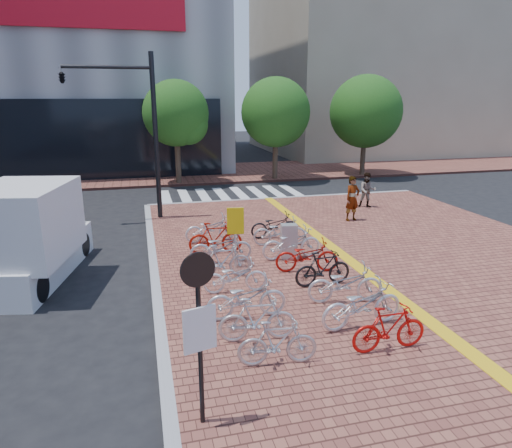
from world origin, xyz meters
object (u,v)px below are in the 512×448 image
object	(u,v)px
bike_13	(291,243)
bike_4	(223,261)
bike_8	(389,328)
yellow_sign	(235,226)
notice_sign	(199,319)
bike_7	(211,228)
bike_1	(257,319)
traffic_light_pole	(114,106)
bike_14	(280,232)
bike_5	(221,247)
pedestrian_a	(352,199)
utility_box	(289,241)
bike_3	(235,276)
bike_0	(277,343)
box_truck	(25,234)
pedestrian_b	(367,190)
bike_6	(216,238)
bike_9	(362,305)
bike_12	(307,256)
bike_11	(323,268)
bike_15	(275,225)
bike_2	(246,298)
bike_10	(345,284)

from	to	relation	value
bike_13	bike_4	bearing A→B (deg)	110.19
bike_8	yellow_sign	xyz separation A→B (m)	(-2.03, 5.37, 0.79)
notice_sign	bike_7	bearing A→B (deg)	80.38
bike_1	yellow_sign	size ratio (longest dim) A/B	0.89
traffic_light_pole	bike_14	bearing A→B (deg)	-42.60
bike_1	bike_4	distance (m)	3.65
bike_5	yellow_sign	bearing A→B (deg)	-141.80
pedestrian_a	utility_box	size ratio (longest dim) A/B	1.68
bike_3	bike_8	size ratio (longest dim) A/B	1.04
bike_0	box_truck	xyz separation A→B (m)	(-5.62, 6.30, 0.74)
bike_3	pedestrian_b	bearing A→B (deg)	-40.97
box_truck	bike_14	bearing A→B (deg)	4.94
bike_5	yellow_sign	size ratio (longest dim) A/B	1.04
bike_1	bike_6	bearing A→B (deg)	5.11
bike_8	bike_14	distance (m)	7.04
pedestrian_b	bike_5	bearing A→B (deg)	-124.17
bike_9	bike_12	xyz separation A→B (m)	(-0.01, 3.44, -0.04)
bike_6	traffic_light_pole	size ratio (longest dim) A/B	0.26
bike_14	yellow_sign	distance (m)	2.66
bike_11	traffic_light_pole	distance (m)	10.94
bike_15	utility_box	distance (m)	2.19
bike_5	bike_13	world-z (taller)	bike_13
bike_5	pedestrian_b	world-z (taller)	pedestrian_b
bike_2	bike_4	world-z (taller)	bike_2
traffic_light_pole	bike_13	bearing A→B (deg)	-49.81
bike_2	yellow_sign	xyz separation A→B (m)	(0.43, 3.28, 0.78)
pedestrian_a	bike_7	bearing A→B (deg)	179.28
bike_0	bike_12	bearing A→B (deg)	-20.59
bike_7	utility_box	xyz separation A→B (m)	(2.15, -2.30, 0.07)
bike_5	bike_15	world-z (taller)	bike_5
bike_1	bike_3	bearing A→B (deg)	4.61
bike_3	bike_10	xyz separation A→B (m)	(2.53, -1.26, 0.05)
bike_3	traffic_light_pole	world-z (taller)	traffic_light_pole
bike_1	bike_11	distance (m)	3.43
bike_6	bike_13	bearing A→B (deg)	-112.69
bike_7	bike_6	bearing A→B (deg)	172.39
bike_7	bike_13	bearing A→B (deg)	-143.25
bike_10	box_truck	xyz separation A→B (m)	(-8.05, 4.06, 0.71)
bike_4	bike_13	world-z (taller)	bike_13
bike_3	yellow_sign	distance (m)	2.04
bike_13	bike_2	bearing A→B (deg)	144.70
bike_14	notice_sign	world-z (taller)	notice_sign
bike_2	bike_15	world-z (taller)	bike_2
bike_1	bike_14	distance (m)	6.46
bike_9	bike_2	bearing A→B (deg)	60.24
bike_2	bike_10	xyz separation A→B (m)	(2.57, 0.21, 0.00)
bike_4	bike_12	distance (m)	2.47
bike_9	bike_3	bearing A→B (deg)	36.95
bike_6	bike_14	distance (m)	2.30
bike_7	bike_12	bearing A→B (deg)	-153.37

